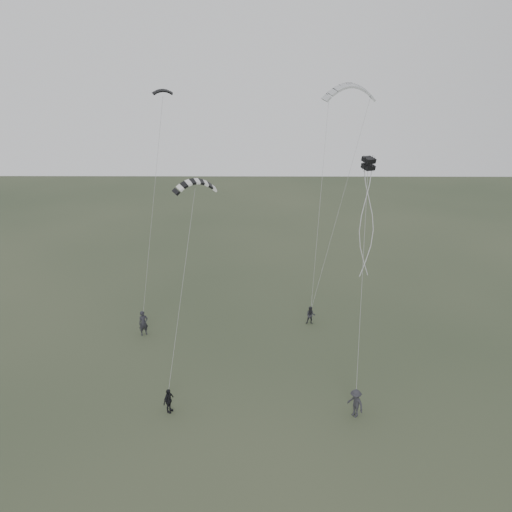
{
  "coord_description": "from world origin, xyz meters",
  "views": [
    {
      "loc": [
        1.04,
        -26.93,
        18.98
      ],
      "look_at": [
        0.79,
        5.87,
        6.93
      ],
      "focal_mm": 35.0,
      "sensor_mm": 36.0,
      "label": 1
    }
  ],
  "objects_px": {
    "kite_striped": "(195,181)",
    "kite_box": "(368,163)",
    "flyer_left": "(143,323)",
    "flyer_far": "(355,403)",
    "kite_pale_large": "(350,86)",
    "flyer_center": "(169,401)",
    "flyer_right": "(311,315)",
    "kite_dark_small": "(163,91)"
  },
  "relations": [
    {
      "from": "kite_box",
      "to": "kite_striped",
      "type": "bearing_deg",
      "value": 146.6
    },
    {
      "from": "kite_striped",
      "to": "kite_box",
      "type": "height_order",
      "value": "kite_box"
    },
    {
      "from": "flyer_left",
      "to": "flyer_far",
      "type": "xyz_separation_m",
      "value": [
        14.51,
        -9.64,
        -0.09
      ]
    },
    {
      "from": "flyer_left",
      "to": "kite_pale_large",
      "type": "distance_m",
      "value": 24.23
    },
    {
      "from": "flyer_right",
      "to": "flyer_left",
      "type": "bearing_deg",
      "value": -167.36
    },
    {
      "from": "flyer_right",
      "to": "flyer_far",
      "type": "bearing_deg",
      "value": -77.94
    },
    {
      "from": "kite_dark_small",
      "to": "kite_striped",
      "type": "bearing_deg",
      "value": -77.98
    },
    {
      "from": "flyer_center",
      "to": "flyer_far",
      "type": "bearing_deg",
      "value": -64.98
    },
    {
      "from": "kite_box",
      "to": "flyer_far",
      "type": "bearing_deg",
      "value": -128.08
    },
    {
      "from": "flyer_left",
      "to": "flyer_center",
      "type": "distance_m",
      "value": 9.97
    },
    {
      "from": "flyer_center",
      "to": "kite_dark_small",
      "type": "relative_size",
      "value": 1.08
    },
    {
      "from": "flyer_left",
      "to": "kite_striped",
      "type": "relative_size",
      "value": 0.67
    },
    {
      "from": "flyer_left",
      "to": "kite_dark_small",
      "type": "distance_m",
      "value": 17.35
    },
    {
      "from": "flyer_left",
      "to": "flyer_far",
      "type": "relative_size",
      "value": 1.1
    },
    {
      "from": "flyer_far",
      "to": "kite_box",
      "type": "height_order",
      "value": "kite_box"
    },
    {
      "from": "kite_dark_small",
      "to": "flyer_far",
      "type": "bearing_deg",
      "value": -64.22
    },
    {
      "from": "flyer_far",
      "to": "kite_pale_large",
      "type": "distance_m",
      "value": 23.68
    },
    {
      "from": "kite_pale_large",
      "to": "kite_striped",
      "type": "bearing_deg",
      "value": -155.11
    },
    {
      "from": "flyer_center",
      "to": "kite_pale_large",
      "type": "xyz_separation_m",
      "value": [
        12.33,
        15.91,
        17.31
      ]
    },
    {
      "from": "flyer_far",
      "to": "flyer_right",
      "type": "bearing_deg",
      "value": 151.34
    },
    {
      "from": "kite_striped",
      "to": "kite_box",
      "type": "xyz_separation_m",
      "value": [
        11.32,
        -1.04,
        1.39
      ]
    },
    {
      "from": "kite_box",
      "to": "flyer_right",
      "type": "bearing_deg",
      "value": 98.73
    },
    {
      "from": "flyer_left",
      "to": "kite_box",
      "type": "relative_size",
      "value": 2.69
    },
    {
      "from": "flyer_left",
      "to": "kite_striped",
      "type": "distance_m",
      "value": 12.1
    },
    {
      "from": "kite_striped",
      "to": "kite_pale_large",
      "type": "bearing_deg",
      "value": 10.15
    },
    {
      "from": "kite_striped",
      "to": "flyer_left",
      "type": "bearing_deg",
      "value": 145.13
    },
    {
      "from": "flyer_left",
      "to": "kite_pale_large",
      "type": "height_order",
      "value": "kite_pale_large"
    },
    {
      "from": "flyer_left",
      "to": "flyer_right",
      "type": "distance_m",
      "value": 13.13
    },
    {
      "from": "flyer_right",
      "to": "kite_dark_small",
      "type": "height_order",
      "value": "kite_dark_small"
    },
    {
      "from": "kite_striped",
      "to": "flyer_right",
      "type": "bearing_deg",
      "value": -5.32
    },
    {
      "from": "flyer_left",
      "to": "flyer_far",
      "type": "distance_m",
      "value": 17.42
    },
    {
      "from": "flyer_far",
      "to": "flyer_center",
      "type": "bearing_deg",
      "value": -127.77
    },
    {
      "from": "kite_striped",
      "to": "flyer_center",
      "type": "bearing_deg",
      "value": -120.27
    },
    {
      "from": "flyer_right",
      "to": "kite_dark_small",
      "type": "xyz_separation_m",
      "value": [
        -11.15,
        2.0,
        17.05
      ]
    },
    {
      "from": "flyer_far",
      "to": "kite_pale_large",
      "type": "relative_size",
      "value": 0.43
    },
    {
      "from": "flyer_right",
      "to": "kite_striped",
      "type": "xyz_separation_m",
      "value": [
        -8.46,
        -2.76,
        11.41
      ]
    },
    {
      "from": "kite_pale_large",
      "to": "kite_striped",
      "type": "height_order",
      "value": "kite_pale_large"
    },
    {
      "from": "flyer_center",
      "to": "kite_dark_small",
      "type": "bearing_deg",
      "value": 33.9
    },
    {
      "from": "kite_pale_large",
      "to": "flyer_center",
      "type": "bearing_deg",
      "value": -136.43
    },
    {
      "from": "kite_dark_small",
      "to": "kite_pale_large",
      "type": "relative_size",
      "value": 0.35
    },
    {
      "from": "flyer_center",
      "to": "flyer_far",
      "type": "height_order",
      "value": "flyer_far"
    },
    {
      "from": "flyer_left",
      "to": "kite_dark_small",
      "type": "height_order",
      "value": "kite_dark_small"
    }
  ]
}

